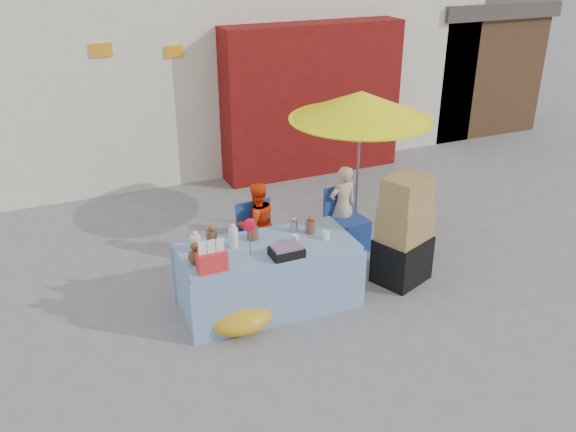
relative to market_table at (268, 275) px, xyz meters
name	(u,v)px	position (x,y,z in m)	size (l,w,h in m)	color
ground	(299,319)	(0.20, -0.43, -0.40)	(80.00, 80.00, 0.00)	slate
market_table	(268,275)	(0.00, 0.00, 0.00)	(2.04, 1.01, 1.22)	#7E9CC9
chair_left	(261,249)	(0.26, 0.85, -0.14)	(0.52, 0.51, 0.85)	#1F3D92
chair_right	(346,231)	(1.51, 0.85, -0.14)	(0.52, 0.51, 0.85)	#1F3D92
vendor_orange	(257,224)	(0.26, 0.99, 0.16)	(0.54, 0.42, 1.12)	#FF390D
vendor_beige	(343,206)	(1.51, 0.99, 0.18)	(0.42, 0.28, 1.15)	beige
umbrella	(361,106)	(1.81, 1.14, 1.49)	(1.90, 1.90, 2.09)	gray
box_stack	(404,234)	(1.72, -0.16, 0.24)	(0.77, 0.70, 1.39)	black
tarp_bundle	(240,316)	(-0.46, -0.33, -0.23)	(0.74, 0.59, 0.33)	gold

